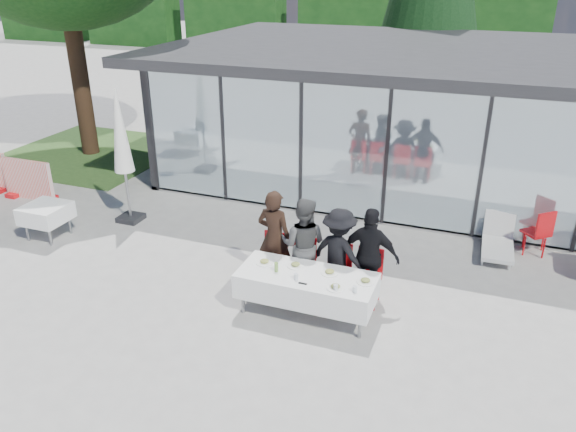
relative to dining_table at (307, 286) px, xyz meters
The scene contains 25 objects.
ground 0.80m from the dining_table, behind, with size 90.00×90.00×0.00m, color #A19F99.
pavilion 8.35m from the dining_table, 79.98° to the left, with size 14.80×8.80×3.44m.
treeline 28.07m from the dining_table, 95.28° to the left, with size 62.50×2.00×4.40m.
dining_table is the anchor object (origin of this frame).
diner_a 1.23m from the dining_table, 138.53° to the left, with size 0.66×0.66×1.80m, color black.
diner_chair_a 1.16m from the dining_table, 139.55° to the left, with size 0.44×0.44×0.97m.
diner_b 0.91m from the dining_table, 113.29° to the left, with size 0.84×0.84×1.73m, color #515151.
diner_chair_b 0.82m from the dining_table, 114.04° to the left, with size 0.44×0.44×0.97m.
diner_c 0.88m from the dining_table, 67.75° to the left, with size 1.05×1.05×1.63m, color black.
diner_chair_c 0.81m from the dining_table, 67.02° to the left, with size 0.44×0.44×0.97m.
diner_d 1.20m from the dining_table, 42.05° to the left, with size 1.01×1.01×1.72m, color black.
diner_chair_d 1.14m from the dining_table, 41.02° to the left, with size 0.44×0.44×0.97m.
plate_a 0.83m from the dining_table, behind, with size 0.28×0.28×0.07m.
plate_b 0.40m from the dining_table, 144.40° to the left, with size 0.28×0.28×0.07m.
plate_c 0.44m from the dining_table, 25.04° to the left, with size 0.28×0.28×0.07m.
plate_d 0.98m from the dining_table, ahead, with size 0.28×0.28×0.07m.
plate_extra 0.66m from the dining_table, 24.34° to the right, with size 0.28×0.28×0.07m.
juice_bottle 0.59m from the dining_table, behind, with size 0.06×0.06×0.16m, color #79A846.
drinking_glasses 0.57m from the dining_table, 29.93° to the right, with size 1.05×0.17×0.10m.
folded_eyeglasses 0.38m from the dining_table, 83.26° to the right, with size 0.14×0.03×0.01m, color black.
spare_table_left 6.13m from the dining_table, behind, with size 0.86×0.86×0.74m.
spare_chair_b 5.12m from the dining_table, 44.53° to the left, with size 0.62×0.62×0.97m.
market_umbrella 5.57m from the dining_table, 156.93° to the left, with size 0.50×0.50×3.00m.
lounger 4.54m from the dining_table, 49.94° to the left, with size 0.65×1.35×0.72m.
grass_patch 10.84m from the dining_table, 146.96° to the left, with size 5.00×5.00×0.02m, color #385926.
Camera 1 is at (3.09, -7.42, 5.37)m, focal length 35.00 mm.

